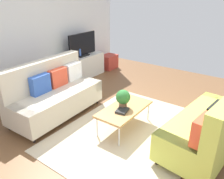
# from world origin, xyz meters

# --- Properties ---
(ground_plane) EXTENTS (7.68, 7.68, 0.00)m
(ground_plane) POSITION_xyz_m (0.00, 0.00, 0.00)
(ground_plane) COLOR brown
(wall_far) EXTENTS (6.40, 0.12, 2.90)m
(wall_far) POSITION_xyz_m (0.00, 2.80, 1.45)
(wall_far) COLOR silver
(wall_far) RESTS_ON ground_plane
(area_rug) EXTENTS (2.90, 2.20, 0.01)m
(area_rug) POSITION_xyz_m (-0.05, -0.16, 0.01)
(area_rug) COLOR beige
(area_rug) RESTS_ON ground_plane
(couch_beige) EXTENTS (1.93, 0.91, 1.10)m
(couch_beige) POSITION_xyz_m (-0.39, 1.46, 0.45)
(couch_beige) COLOR beige
(couch_beige) RESTS_ON ground_plane
(couch_green) EXTENTS (1.98, 1.04, 1.10)m
(couch_green) POSITION_xyz_m (0.28, -1.38, 0.45)
(couch_green) COLOR #C1CC51
(couch_green) RESTS_ON ground_plane
(coffee_table) EXTENTS (1.10, 0.56, 0.42)m
(coffee_table) POSITION_xyz_m (0.00, 0.04, 0.39)
(coffee_table) COLOR #B7844C
(coffee_table) RESTS_ON ground_plane
(tv_console) EXTENTS (1.40, 0.44, 0.64)m
(tv_console) POSITION_xyz_m (1.53, 2.46, 0.32)
(tv_console) COLOR silver
(tv_console) RESTS_ON ground_plane
(tv) EXTENTS (1.00, 0.20, 0.64)m
(tv) POSITION_xyz_m (1.53, 2.44, 0.95)
(tv) COLOR black
(tv) RESTS_ON tv_console
(storage_trunk) EXTENTS (0.52, 0.40, 0.44)m
(storage_trunk) POSITION_xyz_m (2.63, 2.36, 0.22)
(storage_trunk) COLOR #B2382D
(storage_trunk) RESTS_ON ground_plane
(potted_plant) EXTENTS (0.26, 0.26, 0.34)m
(potted_plant) POSITION_xyz_m (-0.00, 0.07, 0.61)
(potted_plant) COLOR brown
(potted_plant) RESTS_ON coffee_table
(table_book_0) EXTENTS (0.27, 0.22, 0.04)m
(table_book_0) POSITION_xyz_m (-0.13, 0.00, 0.44)
(table_book_0) COLOR #262626
(table_book_0) RESTS_ON coffee_table
(vase_0) EXTENTS (0.12, 0.12, 0.18)m
(vase_0) POSITION_xyz_m (0.95, 2.51, 0.73)
(vase_0) COLOR #33B29E
(vase_0) RESTS_ON tv_console
(vase_1) EXTENTS (0.09, 0.09, 0.15)m
(vase_1) POSITION_xyz_m (1.13, 2.51, 0.72)
(vase_1) COLOR #B24C4C
(vase_1) RESTS_ON tv_console
(bottle_0) EXTENTS (0.06, 0.06, 0.15)m
(bottle_0) POSITION_xyz_m (1.28, 2.42, 0.72)
(bottle_0) COLOR purple
(bottle_0) RESTS_ON tv_console
(bottle_1) EXTENTS (0.06, 0.06, 0.24)m
(bottle_1) POSITION_xyz_m (1.39, 2.42, 0.76)
(bottle_1) COLOR #3359B2
(bottle_1) RESTS_ON tv_console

